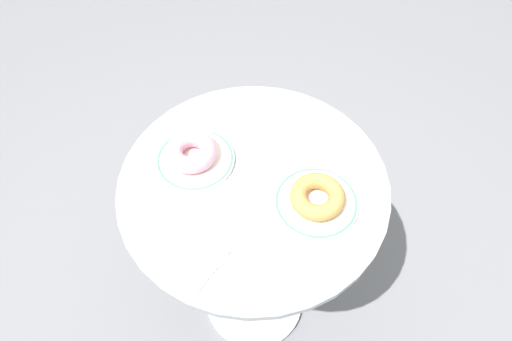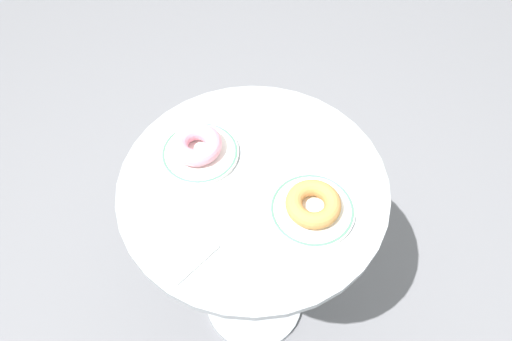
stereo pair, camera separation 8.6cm
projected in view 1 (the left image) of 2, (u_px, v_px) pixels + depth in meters
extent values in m
cube|color=slate|center=(254.00, 303.00, 1.66)|extent=(7.00, 7.00, 0.02)
cylinder|color=#999EA3|center=(253.00, 185.00, 1.06)|extent=(0.60, 0.60, 0.02)
cylinder|color=#999EA3|center=(254.00, 255.00, 1.35)|extent=(0.06, 0.06, 0.70)
cylinder|color=#999EA3|center=(254.00, 301.00, 1.64)|extent=(0.33, 0.33, 0.03)
cylinder|color=white|center=(196.00, 159.00, 1.08)|extent=(0.18, 0.18, 0.01)
torus|color=#4C9E66|center=(196.00, 158.00, 1.08)|extent=(0.17, 0.17, 0.01)
cylinder|color=white|center=(316.00, 203.00, 1.01)|extent=(0.18, 0.18, 0.01)
torus|color=#4C9E66|center=(316.00, 202.00, 1.01)|extent=(0.18, 0.18, 0.01)
torus|color=pink|center=(190.00, 153.00, 1.06)|extent=(0.12, 0.12, 0.04)
torus|color=#BC7F42|center=(317.00, 197.00, 0.99)|extent=(0.16, 0.16, 0.04)
cube|color=white|center=(186.00, 253.00, 0.95)|extent=(0.16, 0.13, 0.01)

